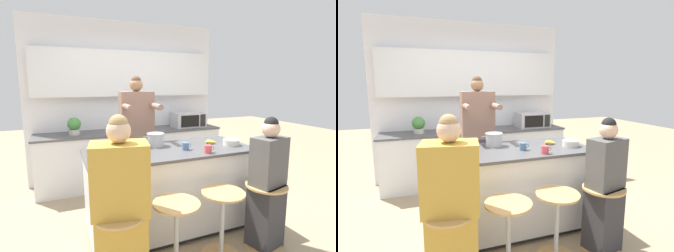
# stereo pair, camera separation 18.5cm
# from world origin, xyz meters

# --- Properties ---
(ground_plane) EXTENTS (16.00, 16.00, 0.00)m
(ground_plane) POSITION_xyz_m (0.00, 0.00, 0.00)
(ground_plane) COLOR tan
(wall_back) EXTENTS (3.28, 0.22, 2.70)m
(wall_back) POSITION_xyz_m (0.00, 1.90, 1.54)
(wall_back) COLOR white
(wall_back) RESTS_ON ground_plane
(back_counter) EXTENTS (3.05, 0.62, 0.89)m
(back_counter) POSITION_xyz_m (0.00, 1.60, 0.44)
(back_counter) COLOR silver
(back_counter) RESTS_ON ground_plane
(kitchen_island) EXTENTS (1.86, 0.81, 0.94)m
(kitchen_island) POSITION_xyz_m (0.00, 0.00, 0.47)
(kitchen_island) COLOR black
(kitchen_island) RESTS_ON ground_plane
(bar_stool_leftmost) EXTENTS (0.41, 0.41, 0.66)m
(bar_stool_leftmost) POSITION_xyz_m (-0.75, -0.71, 0.39)
(bar_stool_leftmost) COLOR tan
(bar_stool_leftmost) RESTS_ON ground_plane
(bar_stool_center_left) EXTENTS (0.41, 0.41, 0.66)m
(bar_stool_center_left) POSITION_xyz_m (-0.25, -0.69, 0.39)
(bar_stool_center_left) COLOR tan
(bar_stool_center_left) RESTS_ON ground_plane
(bar_stool_center_right) EXTENTS (0.41, 0.41, 0.66)m
(bar_stool_center_right) POSITION_xyz_m (0.25, -0.66, 0.39)
(bar_stool_center_right) COLOR tan
(bar_stool_center_right) RESTS_ON ground_plane
(bar_stool_rightmost) EXTENTS (0.41, 0.41, 0.66)m
(bar_stool_rightmost) POSITION_xyz_m (0.75, -0.69, 0.39)
(bar_stool_rightmost) COLOR tan
(bar_stool_rightmost) RESTS_ON ground_plane
(person_cooking) EXTENTS (0.45, 0.58, 1.76)m
(person_cooking) POSITION_xyz_m (-0.17, 0.73, 0.87)
(person_cooking) COLOR #383842
(person_cooking) RESTS_ON ground_plane
(person_wrapped_blanket) EXTENTS (0.49, 0.37, 1.44)m
(person_wrapped_blanket) POSITION_xyz_m (-0.72, -0.69, 0.68)
(person_wrapped_blanket) COLOR gold
(person_wrapped_blanket) RESTS_ON ground_plane
(person_seated_near) EXTENTS (0.39, 0.33, 1.35)m
(person_seated_near) POSITION_xyz_m (0.76, -0.69, 0.62)
(person_seated_near) COLOR #333338
(person_seated_near) RESTS_ON ground_plane
(cooking_pot) EXTENTS (0.29, 0.21, 0.15)m
(cooking_pot) POSITION_xyz_m (-0.10, 0.21, 1.02)
(cooking_pot) COLOR #B7BABC
(cooking_pot) RESTS_ON kitchen_island
(fruit_bowl) EXTENTS (0.19, 0.19, 0.07)m
(fruit_bowl) POSITION_xyz_m (0.74, -0.10, 0.97)
(fruit_bowl) COLOR silver
(fruit_bowl) RESTS_ON kitchen_island
(coffee_cup_near) EXTENTS (0.11, 0.08, 0.08)m
(coffee_cup_near) POSITION_xyz_m (0.14, -0.08, 0.98)
(coffee_cup_near) COLOR #4C7099
(coffee_cup_near) RESTS_ON kitchen_island
(coffee_cup_far) EXTENTS (0.11, 0.08, 0.08)m
(coffee_cup_far) POSITION_xyz_m (0.30, -0.29, 0.98)
(coffee_cup_far) COLOR #DB4C51
(coffee_cup_far) RESTS_ON kitchen_island
(banana_bunch) EXTENTS (0.17, 0.12, 0.05)m
(banana_bunch) POSITION_xyz_m (0.54, 0.06, 0.96)
(banana_bunch) COLOR yellow
(banana_bunch) RESTS_ON kitchen_island
(microwave) EXTENTS (0.56, 0.38, 0.26)m
(microwave) POSITION_xyz_m (1.02, 1.57, 1.02)
(microwave) COLOR #B2B5B7
(microwave) RESTS_ON back_counter
(potted_plant) EXTENTS (0.20, 0.20, 0.26)m
(potted_plant) POSITION_xyz_m (-0.92, 1.60, 1.03)
(potted_plant) COLOR beige
(potted_plant) RESTS_ON back_counter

